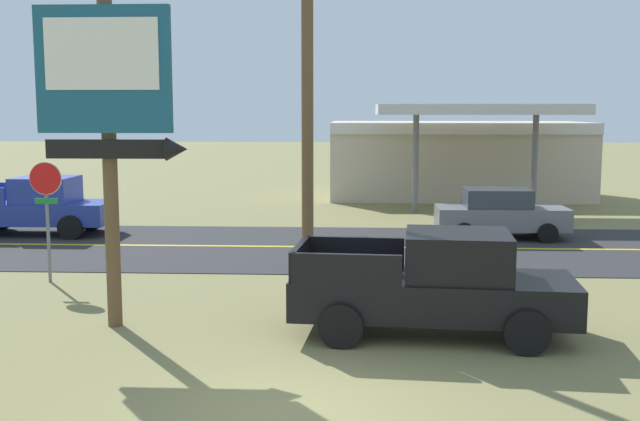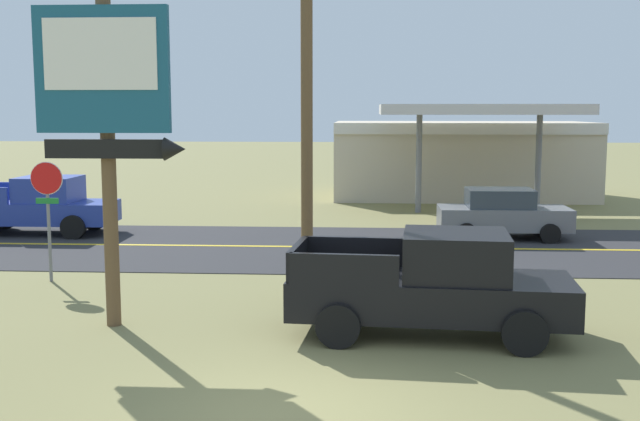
# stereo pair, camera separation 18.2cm
# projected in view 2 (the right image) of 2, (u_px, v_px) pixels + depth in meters

# --- Properties ---
(ground_plane) EXTENTS (180.00, 180.00, 0.00)m
(ground_plane) POSITION_uv_depth(u_px,v_px,m) (286.00, 411.00, 10.92)
(ground_plane) COLOR olive
(road_asphalt) EXTENTS (140.00, 8.00, 0.02)m
(road_asphalt) POSITION_uv_depth(u_px,v_px,m) (330.00, 247.00, 23.78)
(road_asphalt) COLOR #2B2B2D
(road_asphalt) RESTS_ON ground
(road_centre_line) EXTENTS (126.00, 0.20, 0.01)m
(road_centre_line) POSITION_uv_depth(u_px,v_px,m) (330.00, 247.00, 23.78)
(road_centre_line) COLOR gold
(road_centre_line) RESTS_ON road_asphalt
(motel_sign) EXTENTS (2.81, 0.54, 6.41)m
(motel_sign) POSITION_uv_depth(u_px,v_px,m) (107.00, 105.00, 14.58)
(motel_sign) COLOR brown
(motel_sign) RESTS_ON ground
(stop_sign) EXTENTS (0.80, 0.08, 2.95)m
(stop_sign) POSITION_uv_depth(u_px,v_px,m) (47.00, 200.00, 18.86)
(stop_sign) COLOR slate
(stop_sign) RESTS_ON ground
(utility_pole) EXTENTS (2.08, 0.26, 8.54)m
(utility_pole) POSITION_uv_depth(u_px,v_px,m) (307.00, 91.00, 16.79)
(utility_pole) COLOR brown
(utility_pole) RESTS_ON ground
(gas_station) EXTENTS (12.00, 11.50, 4.40)m
(gas_station) POSITION_uv_depth(u_px,v_px,m) (462.00, 157.00, 37.09)
(gas_station) COLOR beige
(gas_station) RESTS_ON ground
(pickup_black_parked_on_lawn) EXTENTS (5.34, 2.55, 1.96)m
(pickup_black_parked_on_lawn) POSITION_uv_depth(u_px,v_px,m) (434.00, 285.00, 14.44)
(pickup_black_parked_on_lawn) COLOR black
(pickup_black_parked_on_lawn) RESTS_ON ground
(pickup_blue_on_road) EXTENTS (5.20, 2.24, 1.96)m
(pickup_blue_on_road) POSITION_uv_depth(u_px,v_px,m) (39.00, 206.00, 26.23)
(pickup_blue_on_road) COLOR #233893
(pickup_blue_on_road) RESTS_ON ground
(car_grey_near_lane) EXTENTS (4.20, 2.00, 1.64)m
(car_grey_near_lane) POSITION_uv_depth(u_px,v_px,m) (503.00, 214.00, 25.33)
(car_grey_near_lane) COLOR slate
(car_grey_near_lane) RESTS_ON ground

